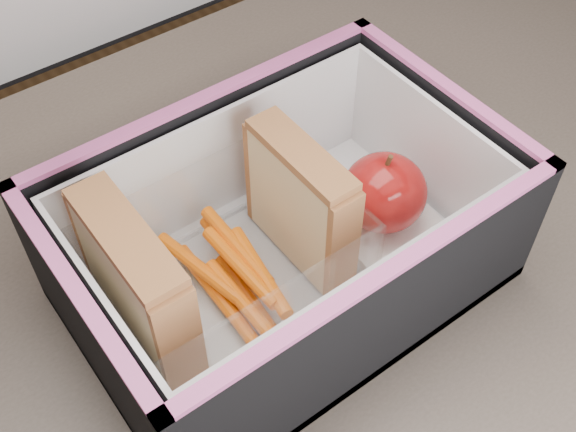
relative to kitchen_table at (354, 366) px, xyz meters
name	(u,v)px	position (x,y,z in m)	size (l,w,h in m)	color
kitchen_table	(354,366)	(0.00, 0.00, 0.00)	(1.20, 0.80, 0.75)	brown
lunch_bag	(281,223)	(-0.03, 0.06, 0.16)	(0.31, 0.31, 0.29)	black
plastic_tub	(226,262)	(-0.08, 0.06, 0.14)	(0.18, 0.13, 0.07)	white
sandwich_left	(138,289)	(-0.15, 0.06, 0.17)	(0.03, 0.11, 0.12)	beige
sandwich_right	(300,203)	(-0.01, 0.06, 0.16)	(0.03, 0.10, 0.11)	beige
carrot_sticks	(234,279)	(-0.08, 0.06, 0.13)	(0.05, 0.14, 0.03)	#DB5E14
paper_napkin	(379,217)	(0.06, 0.05, 0.11)	(0.08, 0.08, 0.01)	white
red_apple	(384,193)	(0.06, 0.05, 0.14)	(0.08, 0.08, 0.07)	maroon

